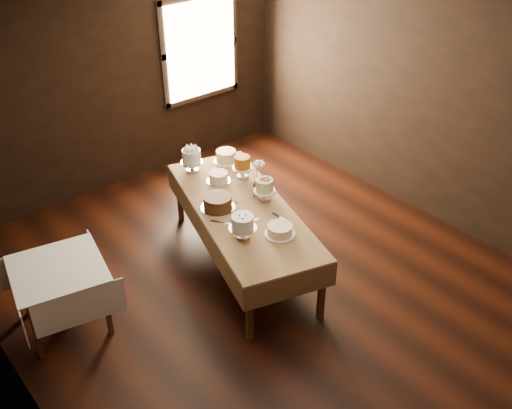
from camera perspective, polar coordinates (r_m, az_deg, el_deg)
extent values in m
cube|color=black|center=(6.30, 1.18, -8.06)|extent=(5.00, 6.00, 0.01)
cube|color=beige|center=(4.94, 1.55, 17.33)|extent=(5.00, 6.00, 0.01)
cube|color=black|center=(7.78, -13.59, 11.43)|extent=(5.00, 0.02, 2.80)
cube|color=black|center=(4.54, -23.47, -7.22)|extent=(0.02, 6.00, 2.80)
cube|color=black|center=(7.22, 16.71, 9.26)|extent=(0.02, 6.00, 2.80)
cube|color=#FFEABF|center=(8.28, -5.42, 14.94)|extent=(1.10, 0.05, 1.30)
cube|color=#3F2613|center=(5.51, -0.64, -10.53)|extent=(0.07, 0.07, 0.67)
cube|color=#3F2613|center=(7.20, -7.48, 0.80)|extent=(0.07, 0.07, 0.67)
cube|color=#3F2613|center=(5.77, 6.44, -8.42)|extent=(0.07, 0.07, 0.67)
cube|color=#3F2613|center=(7.40, -1.83, 2.03)|extent=(0.07, 0.07, 0.67)
cube|color=#3F2613|center=(6.20, -1.37, -0.51)|extent=(1.51, 2.50, 0.04)
cube|color=#A98053|center=(6.19, -1.37, -0.31)|extent=(1.59, 2.57, 0.01)
cube|color=#3F2613|center=(5.71, -20.75, -11.55)|extent=(0.06, 0.06, 0.65)
cube|color=#3F2613|center=(6.21, -21.82, -7.69)|extent=(0.06, 0.06, 0.65)
cube|color=#3F2613|center=(5.75, -14.36, -9.78)|extent=(0.06, 0.06, 0.65)
cube|color=#3F2613|center=(6.25, -16.00, -6.11)|extent=(0.06, 0.06, 0.65)
cube|color=#3F2613|center=(5.75, -18.83, -6.14)|extent=(0.89, 0.89, 0.04)
cube|color=white|center=(5.74, -18.88, -5.93)|extent=(0.98, 0.98, 0.01)
cylinder|color=silver|center=(6.88, -6.27, 3.80)|extent=(0.26, 0.26, 0.13)
cylinder|color=silver|center=(6.81, -6.34, 4.82)|extent=(0.28, 0.28, 0.15)
cylinder|color=white|center=(7.07, -2.93, 4.27)|extent=(0.30, 0.30, 0.01)
cylinder|color=beige|center=(7.03, -2.95, 4.78)|extent=(0.33, 0.33, 0.13)
cylinder|color=silver|center=(6.66, -3.67, 2.32)|extent=(0.27, 0.27, 0.01)
cylinder|color=silver|center=(6.63, -3.69, 2.70)|extent=(0.30, 0.30, 0.09)
cylinder|color=white|center=(6.70, -1.34, 3.22)|extent=(0.24, 0.24, 0.14)
cylinder|color=#B05C19|center=(6.64, -1.35, 4.25)|extent=(0.18, 0.18, 0.14)
cylinder|color=silver|center=(6.18, -3.74, -0.28)|extent=(0.37, 0.37, 0.01)
cylinder|color=#3D200C|center=(6.15, -3.76, 0.27)|extent=(0.42, 0.42, 0.13)
cylinder|color=white|center=(6.30, 0.82, 1.03)|extent=(0.24, 0.24, 0.12)
cylinder|color=beige|center=(6.23, 0.83, 2.00)|extent=(0.24, 0.24, 0.13)
cylinder|color=silver|center=(5.71, -1.30, -2.68)|extent=(0.28, 0.28, 0.13)
cylinder|color=silver|center=(5.63, -1.32, -1.61)|extent=(0.30, 0.30, 0.13)
cylinder|color=white|center=(5.77, 2.34, -2.91)|extent=(0.31, 0.31, 0.01)
cylinder|color=#F7E6BF|center=(5.74, 2.35, -2.47)|extent=(0.35, 0.35, 0.10)
cube|color=silver|center=(5.97, -0.24, -1.59)|extent=(0.24, 0.03, 0.01)
cube|color=silver|center=(5.99, 2.81, -1.47)|extent=(0.05, 0.24, 0.01)
cube|color=silver|center=(6.36, -2.96, 0.73)|extent=(0.05, 0.24, 0.01)
cube|color=silver|center=(6.50, -0.07, 1.54)|extent=(0.19, 0.19, 0.01)
cube|color=silver|center=(5.94, -2.98, -1.83)|extent=(0.15, 0.21, 0.01)
imported|color=#2D2823|center=(6.46, 0.29, 2.04)|extent=(0.18, 0.18, 0.14)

